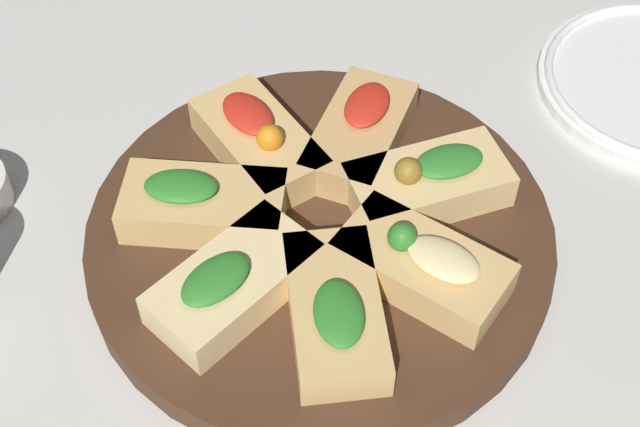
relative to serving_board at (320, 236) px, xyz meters
The scene contains 9 objects.
ground_plane 0.01m from the serving_board, ahead, with size 3.00×3.00×0.00m, color beige.
serving_board is the anchor object (origin of this frame).
focaccia_slice_0 0.10m from the serving_board, 89.55° to the left, with size 0.06×0.13×0.05m.
focaccia_slice_1 0.10m from the serving_board, 143.71° to the left, with size 0.14×0.13×0.05m.
focaccia_slice_2 0.10m from the serving_board, 166.99° to the right, with size 0.14×0.09×0.04m.
focaccia_slice_3 0.10m from the serving_board, 111.91° to the right, with size 0.11×0.14×0.05m.
focaccia_slice_4 0.10m from the serving_board, 60.60° to the right, with size 0.12×0.14×0.04m.
focaccia_slice_5 0.10m from the serving_board, ahead, with size 0.13×0.08×0.04m.
focaccia_slice_6 0.10m from the serving_board, 41.20° to the left, with size 0.14×0.13×0.04m.
Camera 1 is at (0.37, 0.25, 0.57)m, focal length 50.00 mm.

